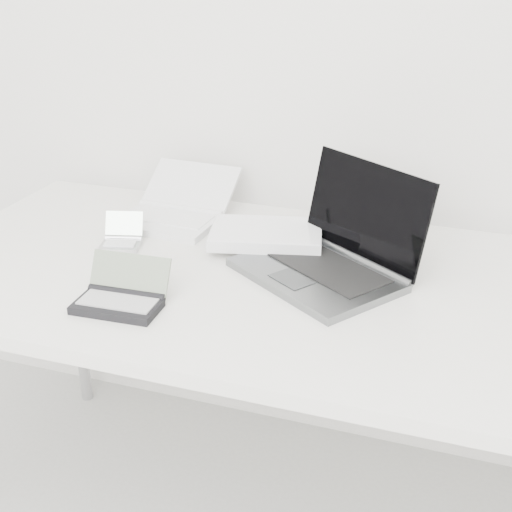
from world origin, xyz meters
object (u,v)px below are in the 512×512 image
(palmtop_charcoal, at_px, (121,298))
(desk, at_px, (275,295))
(laptop_large, at_px, (307,248))
(netbook_open_white, at_px, (174,212))

(palmtop_charcoal, bearing_deg, desk, 39.77)
(laptop_large, distance_m, palmtop_charcoal, 0.43)
(netbook_open_white, distance_m, palmtop_charcoal, 0.46)
(netbook_open_white, bearing_deg, laptop_large, -16.95)
(laptop_large, bearing_deg, netbook_open_white, -165.67)
(netbook_open_white, xyz_separation_m, palmtop_charcoal, (0.09, -0.45, -0.00))
(laptop_large, distance_m, netbook_open_white, 0.41)
(desk, xyz_separation_m, palmtop_charcoal, (-0.25, -0.22, 0.06))
(laptop_large, relative_size, netbook_open_white, 1.74)
(desk, height_order, netbook_open_white, netbook_open_white)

